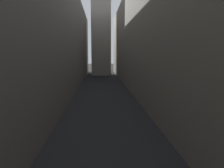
{
  "coord_description": "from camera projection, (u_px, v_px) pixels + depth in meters",
  "views": [
    {
      "loc": [
        -0.67,
        12.97,
        7.75
      ],
      "look_at": [
        0.0,
        23.97,
        6.14
      ],
      "focal_mm": 33.22,
      "sensor_mm": 36.0,
      "label": 1
    }
  ],
  "objects": [
    {
      "name": "ground_plane",
      "position": [
        104.0,
        99.0,
        35.75
      ],
      "size": [
        264.0,
        264.0,
        0.0
      ],
      "primitive_type": "plane",
      "color": "#232326"
    },
    {
      "name": "building_block_right",
      "position": [
        178.0,
        35.0,
        36.92
      ],
      "size": [
        15.6,
        108.0,
        22.28
      ],
      "primitive_type": "cube",
      "color": "gray",
      "rests_on": "ground"
    },
    {
      "name": "building_block_left",
      "position": [
        24.0,
        35.0,
        35.35
      ],
      "size": [
        15.89,
        108.0,
        21.89
      ],
      "primitive_type": "cube",
      "color": "slate",
      "rests_on": "ground"
    }
  ]
}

